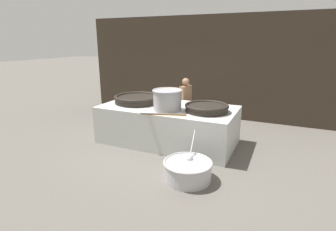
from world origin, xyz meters
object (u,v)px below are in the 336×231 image
giant_wok_far (207,108)px  cook (185,102)px  stock_pot (167,100)px  giant_wok_near (137,99)px  prep_bowl_vegetables (188,169)px

giant_wok_far → cook: 1.54m
giant_wok_far → stock_pot: (-0.86, -0.28, 0.16)m
giant_wok_near → cook: bearing=48.4°
giant_wok_near → cook: cook is taller
giant_wok_near → stock_pot: stock_pot is taller
stock_pot → prep_bowl_vegetables: bearing=-51.8°
giant_wok_near → stock_pot: 1.13m
giant_wok_far → stock_pot: 0.92m
giant_wok_near → prep_bowl_vegetables: (2.03, -1.65, -0.82)m
cook → prep_bowl_vegetables: (1.10, -2.71, -0.60)m
giant_wok_far → cook: (-0.97, 1.18, -0.21)m
stock_pot → giant_wok_near: bearing=159.1°
giant_wok_near → stock_pot: (1.05, -0.40, 0.15)m
giant_wok_near → giant_wok_far: bearing=-3.6°
stock_pot → prep_bowl_vegetables: size_ratio=0.59×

